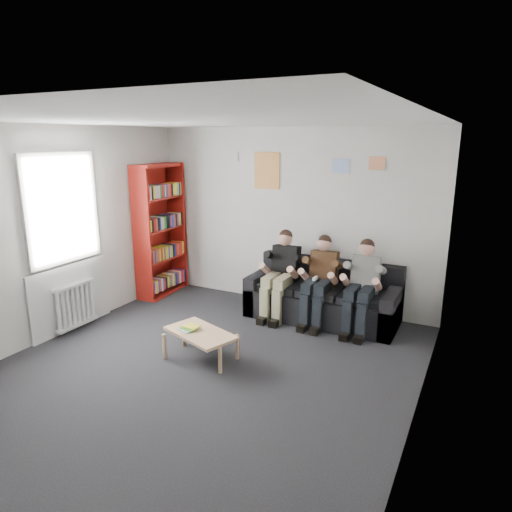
{
  "coord_description": "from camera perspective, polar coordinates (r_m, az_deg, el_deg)",
  "views": [
    {
      "loc": [
        2.65,
        -3.84,
        2.52
      ],
      "look_at": [
        0.02,
        1.3,
        1.03
      ],
      "focal_mm": 32.0,
      "sensor_mm": 36.0,
      "label": 1
    }
  ],
  "objects": [
    {
      "name": "radiator",
      "position": [
        6.64,
        -21.62,
        -5.69
      ],
      "size": [
        0.1,
        0.64,
        0.6
      ],
      "color": "white",
      "rests_on": "ground"
    },
    {
      "name": "bookshelf",
      "position": [
        7.61,
        -11.81,
        3.15
      ],
      "size": [
        0.32,
        0.96,
        2.14
      ],
      "rotation": [
        0.0,
        0.0,
        0.09
      ],
      "color": "maroon",
      "rests_on": "ground"
    },
    {
      "name": "room_shell",
      "position": [
        4.81,
        -7.3,
        0.25
      ],
      "size": [
        5.0,
        5.0,
        5.0
      ],
      "color": "black",
      "rests_on": "ground"
    },
    {
      "name": "person_left",
      "position": [
        6.56,
        3.06,
        -2.33
      ],
      "size": [
        0.38,
        0.81,
        1.26
      ],
      "rotation": [
        0.0,
        0.0,
        0.04
      ],
      "color": "black",
      "rests_on": "sofa"
    },
    {
      "name": "coffee_table",
      "position": [
        5.43,
        -6.97,
        -9.78
      ],
      "size": [
        0.85,
        0.47,
        0.34
      ],
      "rotation": [
        0.0,
        0.0,
        -0.33
      ],
      "color": "tan",
      "rests_on": "ground"
    },
    {
      "name": "poster_pink",
      "position": [
        6.49,
        14.9,
        11.15
      ],
      "size": [
        0.22,
        0.01,
        0.18
      ],
      "primitive_type": "cube",
      "color": "#B83969",
      "rests_on": "room_shell"
    },
    {
      "name": "person_middle",
      "position": [
        6.36,
        7.92,
        -3.08
      ],
      "size": [
        0.37,
        0.79,
        1.24
      ],
      "rotation": [
        0.0,
        0.0,
        0.06
      ],
      "color": "#4F331A",
      "rests_on": "sofa"
    },
    {
      "name": "poster_blue",
      "position": [
        6.61,
        10.57,
        11.01
      ],
      "size": [
        0.25,
        0.01,
        0.2
      ],
      "primitive_type": "cube",
      "color": "#4373E6",
      "rests_on": "room_shell"
    },
    {
      "name": "window",
      "position": [
        6.5,
        -22.6,
        0.07
      ],
      "size": [
        0.05,
        1.3,
        2.36
      ],
      "color": "white",
      "rests_on": "room_shell"
    },
    {
      "name": "game_cases",
      "position": [
        5.48,
        -8.4,
        -8.91
      ],
      "size": [
        0.22,
        0.19,
        0.04
      ],
      "rotation": [
        0.0,
        0.0,
        -0.29
      ],
      "color": "silver",
      "rests_on": "coffee_table"
    },
    {
      "name": "poster_large",
      "position": [
        7.04,
        1.39,
        10.62
      ],
      "size": [
        0.42,
        0.01,
        0.55
      ],
      "primitive_type": "cube",
      "color": "#D9D84C",
      "rests_on": "room_shell"
    },
    {
      "name": "poster_sign",
      "position": [
        7.31,
        -2.94,
        12.32
      ],
      "size": [
        0.2,
        0.01,
        0.14
      ],
      "primitive_type": "cube",
      "color": "silver",
      "rests_on": "room_shell"
    },
    {
      "name": "sofa",
      "position": [
        6.63,
        8.38,
        -5.31
      ],
      "size": [
        2.11,
        0.86,
        0.82
      ],
      "color": "black",
      "rests_on": "ground"
    },
    {
      "name": "person_right",
      "position": [
        6.2,
        13.07,
        -3.76
      ],
      "size": [
        0.37,
        0.79,
        1.24
      ],
      "rotation": [
        0.0,
        0.0,
        0.08
      ],
      "color": "silver",
      "rests_on": "sofa"
    }
  ]
}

